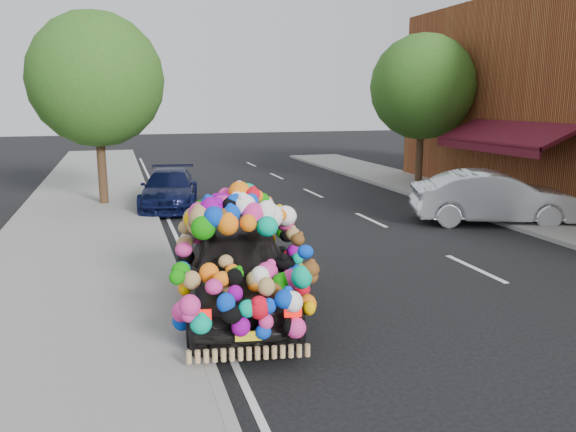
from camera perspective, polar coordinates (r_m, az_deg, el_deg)
name	(u,v)px	position (r m, az deg, el deg)	size (l,w,h in m)	color
ground	(310,285)	(10.60, 2.22, -7.03)	(100.00, 100.00, 0.00)	black
sidewalk	(64,306)	(10.09, -21.79, -8.50)	(4.00, 60.00, 0.12)	gray
kerb	(183,294)	(10.09, -10.60, -7.81)	(0.15, 60.00, 0.13)	gray
footpath_far	(552,222)	(17.30, 25.23, -0.57)	(3.00, 40.00, 0.12)	gray
lane_markings	(475,268)	(12.21, 18.46, -5.06)	(6.00, 50.00, 0.01)	silver
tree_near_sidewalk	(96,80)	(18.99, -18.91, 12.95)	(4.20, 4.20, 6.13)	#332114
tree_far_b	(423,87)	(22.53, 13.52, 12.62)	(4.00, 4.00, 5.90)	#332114
plush_art_car	(240,249)	(9.04, -4.92, -3.41)	(2.71, 4.61, 2.06)	black
navy_sedan	(169,189)	(18.41, -11.95, 2.71)	(1.70, 4.18, 1.21)	black
silver_hatchback	(494,198)	(16.68, 20.17, 1.77)	(1.56, 4.46, 1.47)	silver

